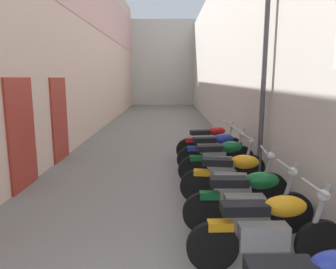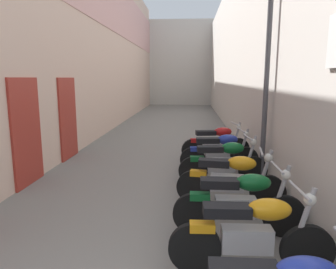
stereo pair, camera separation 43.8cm
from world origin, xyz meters
name	(u,v)px [view 1 (the left image)]	position (x,y,z in m)	size (l,w,h in m)	color
ground_plane	(156,139)	(0.00, 10.70, 0.00)	(41.40, 41.40, 0.00)	slate
building_left	(90,39)	(-2.69, 12.64, 3.75)	(0.45, 25.40, 7.44)	beige
building_right	(223,53)	(2.70, 12.69, 3.20)	(0.45, 25.40, 6.40)	beige
building_far_end	(162,63)	(0.00, 26.40, 3.39)	(8.00, 2.00, 6.79)	beige
motorcycle_second	(268,229)	(1.56, 2.80, 0.50)	(1.85, 0.58, 1.04)	black
motorcycle_third	(248,199)	(1.56, 3.70, 0.50)	(1.85, 0.58, 1.04)	black
motorcycle_fourth	(233,177)	(1.56, 4.70, 0.50)	(1.84, 0.58, 1.04)	black
motorcycle_fifth	(222,160)	(1.56, 5.83, 0.50)	(1.85, 0.58, 1.04)	black
motorcycle_sixth	(215,150)	(1.56, 6.71, 0.50)	(1.85, 0.58, 1.04)	black
motorcycle_seventh	(209,142)	(1.56, 7.77, 0.50)	(1.84, 0.58, 1.04)	black
street_lamp	(260,49)	(2.26, 5.91, 2.76)	(0.79, 0.18, 4.73)	#47474C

